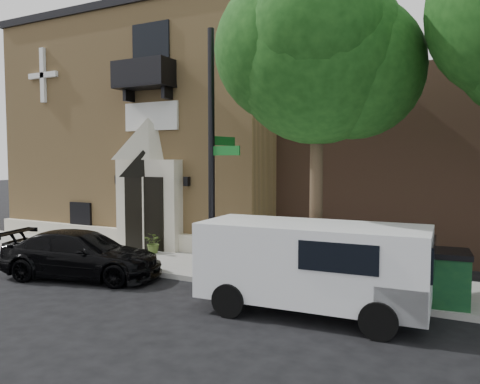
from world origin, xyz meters
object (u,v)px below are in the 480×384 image
object	(u,v)px
black_sedan	(82,255)
street_sign	(212,154)
fire_hydrant	(274,268)
pedestrian_near	(327,254)
cargo_van	(320,265)
dumpster	(425,275)

from	to	relation	value
black_sedan	street_sign	bearing A→B (deg)	-84.90
black_sedan	fire_hydrant	distance (m)	5.49
street_sign	pedestrian_near	xyz separation A→B (m)	(3.00, 0.58, -2.53)
street_sign	cargo_van	bearing A→B (deg)	-8.57
black_sedan	pedestrian_near	distance (m)	6.83
pedestrian_near	fire_hydrant	bearing A→B (deg)	7.97
fire_hydrant	pedestrian_near	bearing A→B (deg)	15.89
fire_hydrant	street_sign	bearing A→B (deg)	-172.75
fire_hydrant	cargo_van	bearing A→B (deg)	-40.63
black_sedan	cargo_van	size ratio (longest dim) A/B	0.93
black_sedan	dumpster	xyz separation A→B (m)	(8.93, 1.56, 0.09)
fire_hydrant	pedestrian_near	distance (m)	1.40
black_sedan	street_sign	world-z (taller)	street_sign
street_sign	dumpster	bearing A→B (deg)	14.40
fire_hydrant	pedestrian_near	xyz separation A→B (m)	(1.28, 0.37, 0.43)
street_sign	dumpster	distance (m)	6.03
cargo_van	dumpster	world-z (taller)	cargo_van
cargo_van	dumpster	size ratio (longest dim) A/B	2.54
street_sign	fire_hydrant	distance (m)	3.43
black_sedan	dumpster	size ratio (longest dim) A/B	2.36
street_sign	dumpster	world-z (taller)	street_sign
pedestrian_near	black_sedan	bearing A→B (deg)	7.79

